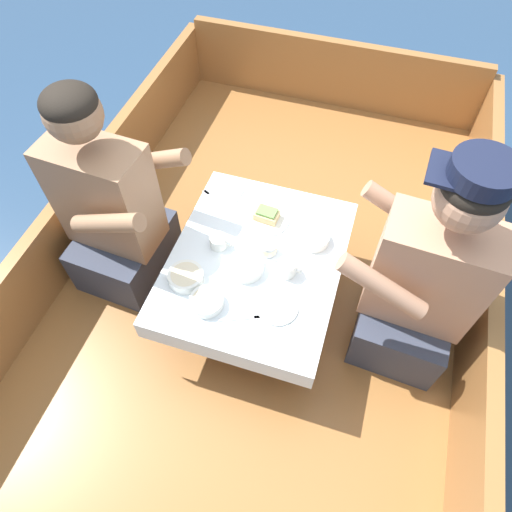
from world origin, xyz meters
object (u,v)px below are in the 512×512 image
object	(u,v)px
tin_can	(269,249)
coffee_cup_port	(219,241)
coffee_cup_starboard	(287,268)
person_starboard	(421,283)
sandwich	(267,214)
person_port	(112,212)

from	to	relation	value
tin_can	coffee_cup_port	bearing A→B (deg)	-172.31
coffee_cup_port	coffee_cup_starboard	xyz separation A→B (m)	(0.31, -0.05, 0.01)
person_starboard	tin_can	size ratio (longest dim) A/B	15.58
coffee_cup_port	coffee_cup_starboard	bearing A→B (deg)	-8.47
coffee_cup_port	coffee_cup_starboard	size ratio (longest dim) A/B	0.98
coffee_cup_starboard	tin_can	world-z (taller)	coffee_cup_starboard
sandwich	coffee_cup_starboard	distance (m)	0.30
coffee_cup_port	tin_can	xyz separation A→B (m)	(0.21, 0.03, -0.00)
sandwich	coffee_cup_port	bearing A→B (deg)	-126.85
coffee_cup_port	tin_can	world-z (taller)	same
sandwich	coffee_cup_starboard	world-z (taller)	coffee_cup_starboard
person_port	sandwich	bearing A→B (deg)	22.86
person_starboard	sandwich	bearing A→B (deg)	-12.22
person_port	coffee_cup_port	size ratio (longest dim) A/B	10.13
person_starboard	coffee_cup_port	world-z (taller)	person_starboard
sandwich	coffee_cup_port	world-z (taller)	sandwich
person_port	person_starboard	distance (m)	1.31
person_port	sandwich	size ratio (longest dim) A/B	9.44
sandwich	tin_can	xyz separation A→B (m)	(0.06, -0.17, -0.00)
coffee_cup_starboard	sandwich	bearing A→B (deg)	122.82
person_starboard	sandwich	distance (m)	0.70
coffee_cup_starboard	coffee_cup_port	bearing A→B (deg)	171.53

